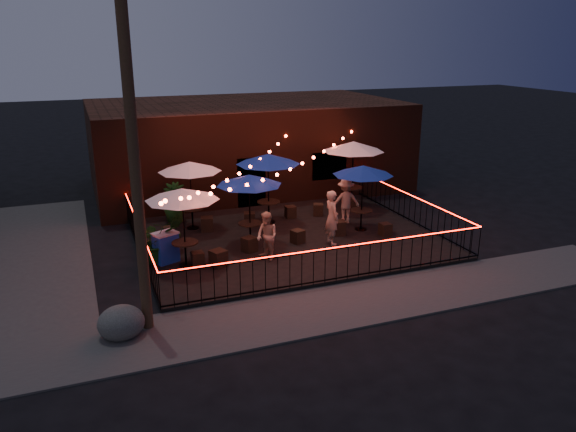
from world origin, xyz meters
name	(u,v)px	position (x,y,z in m)	size (l,w,h in m)	color
ground	(309,261)	(0.00, 0.00, 0.00)	(110.00, 110.00, 0.00)	black
patio	(287,239)	(0.00, 2.00, 0.07)	(10.00, 8.00, 0.15)	black
sidewalk	(356,303)	(0.00, -3.25, 0.03)	(18.00, 2.50, 0.05)	#3E3B39
brick_building	(246,144)	(1.00, 9.99, 2.00)	(14.00, 8.00, 4.00)	#32180D
utility_pole	(135,170)	(-5.40, -2.60, 4.00)	(0.26, 0.26, 8.00)	#3E2F19
fence_front	(337,264)	(0.00, -2.00, 0.66)	(10.00, 0.04, 1.04)	black
fence_left	(140,241)	(-5.00, 2.00, 0.66)	(0.04, 8.00, 1.04)	black
fence_right	(410,208)	(5.00, 2.00, 0.66)	(0.04, 8.00, 1.04)	black
festoon_lights	(261,176)	(-1.01, 1.70, 2.52)	(10.02, 8.72, 1.32)	red
cafe_table_0	(182,195)	(-3.80, 0.71, 2.38)	(2.74, 2.74, 2.44)	black
cafe_table_1	(190,168)	(-2.87, 4.13, 2.43)	(2.70, 2.70, 2.49)	black
cafe_table_2	(249,181)	(-1.39, 1.80, 2.35)	(2.39, 2.39, 2.41)	black
cafe_table_3	(268,160)	(-0.03, 3.81, 2.55)	(2.98, 2.98, 2.62)	black
cafe_table_4	(363,171)	(2.82, 1.78, 2.33)	(2.55, 2.55, 2.38)	black
cafe_table_5	(353,147)	(3.80, 4.45, 2.65)	(2.89, 2.89, 2.74)	black
bistro_chair_0	(198,259)	(-3.46, 0.58, 0.37)	(0.36, 0.36, 0.43)	black
bistro_chair_1	(218,258)	(-2.89, 0.27, 0.41)	(0.44, 0.44, 0.52)	black
bistro_chair_2	(169,232)	(-3.86, 3.43, 0.35)	(0.34, 0.34, 0.41)	black
bistro_chair_3	(207,224)	(-2.45, 3.65, 0.40)	(0.43, 0.43, 0.51)	black
bistro_chair_4	(249,244)	(-1.63, 1.13, 0.39)	(0.41, 0.41, 0.49)	black
bistro_chair_5	(298,236)	(0.15, 1.32, 0.38)	(0.38, 0.38, 0.45)	black
bistro_chair_6	(250,219)	(-0.82, 3.73, 0.39)	(0.41, 0.41, 0.48)	black
bistro_chair_7	(290,212)	(0.94, 4.05, 0.37)	(0.38, 0.38, 0.45)	black
bistro_chair_8	(339,228)	(1.82, 1.58, 0.40)	(0.43, 0.43, 0.51)	black
bistro_chair_9	(385,229)	(3.32, 0.91, 0.37)	(0.37, 0.37, 0.44)	black
bistro_chair_10	(318,210)	(2.07, 3.93, 0.38)	(0.39, 0.39, 0.46)	black
bistro_chair_11	(352,204)	(3.70, 4.16, 0.36)	(0.36, 0.36, 0.42)	black
patron_a	(332,217)	(1.19, 0.84, 1.08)	(0.68, 0.45, 1.86)	tan
patron_b	(267,236)	(-1.31, 0.28, 0.92)	(0.75, 0.58, 1.54)	#D99F89
patron_c	(346,201)	(2.64, 2.71, 1.00)	(1.10, 0.63, 1.70)	#CCA28B
potted_shrub_a	(155,241)	(-4.60, 1.33, 0.84)	(1.25, 1.08, 1.39)	#1C3E0F
potted_shrub_b	(174,231)	(-3.88, 2.16, 0.80)	(0.71, 0.58, 1.30)	#0F410E
potted_shrub_c	(174,203)	(-3.34, 5.16, 0.89)	(0.83, 0.83, 1.49)	#0E380F
cooler	(166,247)	(-4.31, 1.19, 0.64)	(0.88, 0.77, 0.97)	blue
boulder	(121,323)	(-6.04, -2.83, 0.39)	(1.00, 0.85, 0.78)	#464641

